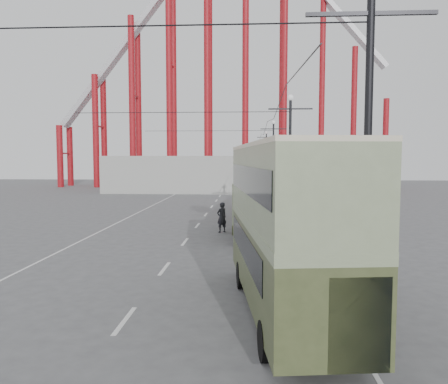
# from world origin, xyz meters

# --- Properties ---
(ground) EXTENTS (160.00, 160.00, 0.00)m
(ground) POSITION_xyz_m (0.00, 0.00, 0.00)
(ground) COLOR #505053
(ground) RESTS_ON ground
(road_markings) EXTENTS (12.52, 120.00, 0.01)m
(road_markings) POSITION_xyz_m (-0.86, 19.70, 0.01)
(road_markings) COLOR silver
(road_markings) RESTS_ON ground
(lamp_post_near) EXTENTS (3.20, 0.44, 10.80)m
(lamp_post_near) POSITION_xyz_m (5.60, -3.00, 7.86)
(lamp_post_near) COLOR black
(lamp_post_near) RESTS_ON ground
(lamp_post_mid) EXTENTS (3.20, 0.44, 9.32)m
(lamp_post_mid) POSITION_xyz_m (5.60, 18.00, 4.68)
(lamp_post_mid) COLOR black
(lamp_post_mid) RESTS_ON ground
(lamp_post_far) EXTENTS (3.20, 0.44, 9.32)m
(lamp_post_far) POSITION_xyz_m (5.60, 40.00, 4.68)
(lamp_post_far) COLOR black
(lamp_post_far) RESTS_ON ground
(lamp_post_distant) EXTENTS (3.20, 0.44, 9.32)m
(lamp_post_distant) POSITION_xyz_m (5.60, 62.00, 4.68)
(lamp_post_distant) COLOR black
(lamp_post_distant) RESTS_ON ground
(roller_coaster) EXTENTS (52.95, 5.00, 55.48)m
(roller_coaster) POSITION_xyz_m (-2.49, 56.89, 22.92)
(roller_coaster) COLOR maroon
(roller_coaster) RESTS_ON ground
(fairground_shed) EXTENTS (22.00, 10.00, 5.00)m
(fairground_shed) POSITION_xyz_m (-6.00, 47.00, 2.50)
(fairground_shed) COLOR #A7A7A1
(fairground_shed) RESTS_ON ground
(double_decker_bus) EXTENTS (3.54, 9.86, 5.18)m
(double_decker_bus) POSITION_xyz_m (3.73, -1.15, 2.90)
(double_decker_bus) COLOR #3A4424
(double_decker_bus) RESTS_ON ground
(single_decker_green) EXTENTS (3.03, 11.97, 3.37)m
(single_decker_green) POSITION_xyz_m (3.23, 14.78, 1.90)
(single_decker_green) COLOR gray
(single_decker_green) RESTS_ON ground
(single_decker_cream) EXTENTS (4.05, 11.36, 3.46)m
(single_decker_cream) POSITION_xyz_m (3.82, 24.09, 1.95)
(single_decker_cream) COLOR beige
(single_decker_cream) RESTS_ON ground
(pedestrian) EXTENTS (0.84, 0.80, 1.93)m
(pedestrian) POSITION_xyz_m (0.89, 13.29, 0.96)
(pedestrian) COLOR black
(pedestrian) RESTS_ON ground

